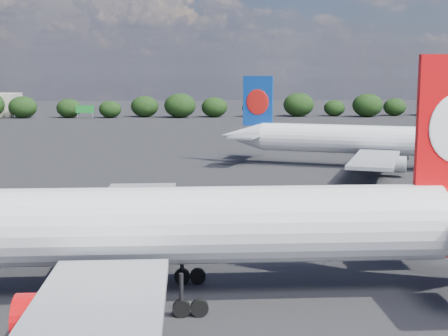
{
  "coord_description": "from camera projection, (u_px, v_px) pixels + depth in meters",
  "views": [
    {
      "loc": [
        12.27,
        -36.02,
        15.41
      ],
      "look_at": [
        16.0,
        12.0,
        8.0
      ],
      "focal_mm": 50.0,
      "sensor_mm": 36.0,
      "label": 1
    }
  ],
  "objects": [
    {
      "name": "qantas_airliner",
      "position": [
        177.0,
        228.0,
        41.97
      ],
      "size": [
        50.7,
        48.12,
        16.59
      ],
      "color": "silver",
      "rests_on": "ground"
    },
    {
      "name": "ground",
      "position": [
        97.0,
        173.0,
        96.03
      ],
      "size": [
        500.0,
        500.0,
        0.0
      ],
      "primitive_type": "plane",
      "color": "black",
      "rests_on": "ground"
    },
    {
      "name": "china_southern_airliner",
      "position": [
        360.0,
        140.0,
        100.61
      ],
      "size": [
        43.52,
        41.91,
        14.82
      ],
      "color": "silver",
      "rests_on": "ground"
    },
    {
      "name": "horizon_treeline",
      "position": [
        147.0,
        106.0,
        213.98
      ],
      "size": [
        206.49,
        15.65,
        9.07
      ],
      "color": "black",
      "rests_on": "ground"
    },
    {
      "name": "billboard_yellow",
      "position": [
        175.0,
        106.0,
        216.58
      ],
      "size": [
        5.0,
        0.3,
        5.5
      ],
      "color": "yellow",
      "rests_on": "ground"
    },
    {
      "name": "highway_sign",
      "position": [
        85.0,
        109.0,
        208.48
      ],
      "size": [
        6.0,
        0.3,
        4.5
      ],
      "color": "#156D25",
      "rests_on": "ground"
    }
  ]
}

